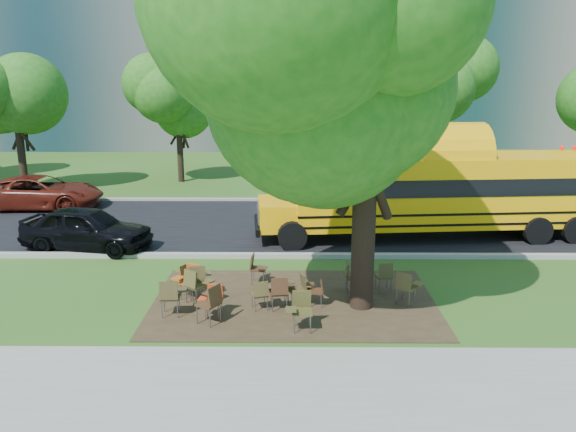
{
  "coord_description": "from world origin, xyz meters",
  "views": [
    {
      "loc": [
        0.95,
        -13.6,
        5.48
      ],
      "look_at": [
        0.82,
        3.01,
        1.34
      ],
      "focal_mm": 35.0,
      "sensor_mm": 36.0,
      "label": 1
    }
  ],
  "objects_px": {
    "chair_6": "(317,288)",
    "chair_8": "(182,275)",
    "chair_3": "(213,297)",
    "bg_car_red": "(41,192)",
    "chair_11": "(261,292)",
    "chair_12": "(351,275)",
    "chair_5": "(301,307)",
    "black_car": "(87,229)",
    "chair_13": "(385,274)",
    "school_bus": "(443,191)",
    "chair_10": "(257,266)",
    "chair_4": "(280,290)",
    "chair_15": "(298,286)",
    "chair_2": "(211,300)",
    "chair_0": "(171,294)",
    "main_tree": "(368,91)",
    "chair_9": "(191,278)",
    "chair_1": "(195,283)",
    "chair_7": "(406,285)",
    "chair_14": "(198,278)"
  },
  "relations": [
    {
      "from": "black_car",
      "to": "chair_14",
      "type": "bearing_deg",
      "value": -123.41
    },
    {
      "from": "chair_12",
      "to": "chair_5",
      "type": "bearing_deg",
      "value": -32.19
    },
    {
      "from": "chair_9",
      "to": "bg_car_red",
      "type": "distance_m",
      "value": 12.85
    },
    {
      "from": "chair_1",
      "to": "black_car",
      "type": "height_order",
      "value": "black_car"
    },
    {
      "from": "chair_8",
      "to": "black_car",
      "type": "bearing_deg",
      "value": 73.91
    },
    {
      "from": "chair_14",
      "to": "chair_9",
      "type": "bearing_deg",
      "value": 168.67
    },
    {
      "from": "chair_12",
      "to": "chair_13",
      "type": "bearing_deg",
      "value": 92.55
    },
    {
      "from": "chair_11",
      "to": "bg_car_red",
      "type": "bearing_deg",
      "value": 116.09
    },
    {
      "from": "chair_10",
      "to": "chair_12",
      "type": "distance_m",
      "value": 2.57
    },
    {
      "from": "chair_5",
      "to": "chair_4",
      "type": "bearing_deg",
      "value": -68.07
    },
    {
      "from": "chair_0",
      "to": "main_tree",
      "type": "bearing_deg",
      "value": 4.05
    },
    {
      "from": "main_tree",
      "to": "chair_8",
      "type": "distance_m",
      "value": 6.54
    },
    {
      "from": "main_tree",
      "to": "chair_9",
      "type": "xyz_separation_m",
      "value": [
        -4.24,
        0.48,
        -4.6
      ]
    },
    {
      "from": "chair_6",
      "to": "chair_12",
      "type": "relative_size",
      "value": 0.97
    },
    {
      "from": "chair_6",
      "to": "school_bus",
      "type": "bearing_deg",
      "value": -37.15
    },
    {
      "from": "chair_0",
      "to": "bg_car_red",
      "type": "distance_m",
      "value": 13.57
    },
    {
      "from": "chair_11",
      "to": "chair_2",
      "type": "bearing_deg",
      "value": -161.71
    },
    {
      "from": "chair_9",
      "to": "chair_0",
      "type": "bearing_deg",
      "value": 101.59
    },
    {
      "from": "school_bus",
      "to": "bg_car_red",
      "type": "xyz_separation_m",
      "value": [
        -15.89,
        4.21,
        -0.95
      ]
    },
    {
      "from": "chair_9",
      "to": "chair_13",
      "type": "xyz_separation_m",
      "value": [
        4.97,
        0.52,
        -0.06
      ]
    },
    {
      "from": "main_tree",
      "to": "chair_10",
      "type": "bearing_deg",
      "value": 149.77
    },
    {
      "from": "chair_8",
      "to": "chair_15",
      "type": "height_order",
      "value": "chair_15"
    },
    {
      "from": "school_bus",
      "to": "chair_4",
      "type": "height_order",
      "value": "school_bus"
    },
    {
      "from": "chair_0",
      "to": "chair_4",
      "type": "height_order",
      "value": "chair_0"
    },
    {
      "from": "school_bus",
      "to": "chair_10",
      "type": "relative_size",
      "value": 14.32
    },
    {
      "from": "main_tree",
      "to": "chair_4",
      "type": "relative_size",
      "value": 9.99
    },
    {
      "from": "chair_6",
      "to": "chair_12",
      "type": "xyz_separation_m",
      "value": [
        0.94,
        0.91,
        0.01
      ]
    },
    {
      "from": "chair_5",
      "to": "chair_15",
      "type": "relative_size",
      "value": 1.09
    },
    {
      "from": "chair_4",
      "to": "chair_6",
      "type": "relative_size",
      "value": 1.12
    },
    {
      "from": "chair_1",
      "to": "chair_12",
      "type": "height_order",
      "value": "chair_1"
    },
    {
      "from": "chair_13",
      "to": "black_car",
      "type": "distance_m",
      "value": 9.76
    },
    {
      "from": "chair_6",
      "to": "chair_8",
      "type": "bearing_deg",
      "value": 76.54
    },
    {
      "from": "chair_1",
      "to": "chair_12",
      "type": "relative_size",
      "value": 1.14
    },
    {
      "from": "school_bus",
      "to": "chair_4",
      "type": "distance_m",
      "value": 8.56
    },
    {
      "from": "chair_2",
      "to": "black_car",
      "type": "distance_m",
      "value": 7.39
    },
    {
      "from": "chair_10",
      "to": "black_car",
      "type": "xyz_separation_m",
      "value": [
        -5.68,
        3.07,
        0.2
      ]
    },
    {
      "from": "chair_11",
      "to": "chair_15",
      "type": "xyz_separation_m",
      "value": [
        0.89,
        0.3,
        0.03
      ]
    },
    {
      "from": "chair_3",
      "to": "chair_1",
      "type": "bearing_deg",
      "value": -44.18
    },
    {
      "from": "chair_2",
      "to": "chair_3",
      "type": "bearing_deg",
      "value": 32.45
    },
    {
      "from": "chair_11",
      "to": "black_car",
      "type": "relative_size",
      "value": 0.18
    },
    {
      "from": "chair_3",
      "to": "chair_12",
      "type": "distance_m",
      "value": 3.71
    },
    {
      "from": "school_bus",
      "to": "chair_1",
      "type": "distance_m",
      "value": 9.79
    },
    {
      "from": "chair_4",
      "to": "chair_15",
      "type": "height_order",
      "value": "chair_4"
    },
    {
      "from": "chair_14",
      "to": "chair_15",
      "type": "height_order",
      "value": "chair_14"
    },
    {
      "from": "black_car",
      "to": "chair_3",
      "type": "bearing_deg",
      "value": -126.74
    },
    {
      "from": "chair_10",
      "to": "chair_15",
      "type": "height_order",
      "value": "same"
    },
    {
      "from": "chair_3",
      "to": "bg_car_red",
      "type": "relative_size",
      "value": 0.15
    },
    {
      "from": "chair_7",
      "to": "chair_9",
      "type": "relative_size",
      "value": 0.96
    },
    {
      "from": "chair_1",
      "to": "chair_7",
      "type": "height_order",
      "value": "chair_1"
    },
    {
      "from": "chair_4",
      "to": "chair_6",
      "type": "bearing_deg",
      "value": 9.75
    }
  ]
}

